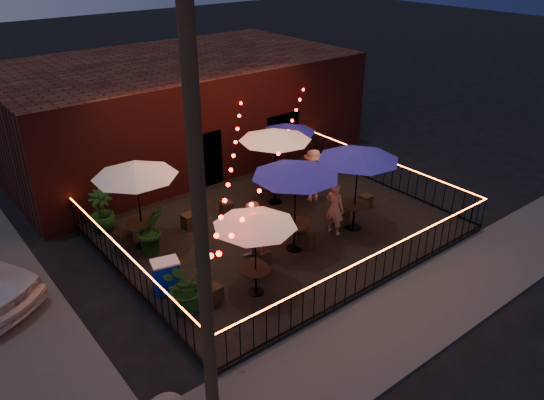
{
  "coord_description": "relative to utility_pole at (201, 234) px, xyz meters",
  "views": [
    {
      "loc": [
        -9.2,
        -9.29,
        8.46
      ],
      "look_at": [
        -0.21,
        2.03,
        1.18
      ],
      "focal_mm": 35.0,
      "sensor_mm": 36.0,
      "label": 1
    }
  ],
  "objects": [
    {
      "name": "cafe_table_3",
      "position": [
        6.45,
        6.06,
        -1.42
      ],
      "size": [
        2.8,
        2.8,
        2.66
      ],
      "rotation": [
        0.0,
        0.0,
        0.18
      ],
      "color": "black",
      "rests_on": "patio"
    },
    {
      "name": "cafe_table_1",
      "position": [
        1.6,
        6.24,
        -1.43
      ],
      "size": [
        3.11,
        3.11,
        2.65
      ],
      "rotation": [
        0.0,
        0.0,
        0.37
      ],
      "color": "black",
      "rests_on": "patio"
    },
    {
      "name": "bistro_chair_6",
      "position": [
        4.64,
        6.36,
        -3.62
      ],
      "size": [
        0.47,
        0.47,
        0.46
      ],
      "primitive_type": "cube",
      "rotation": [
        0.0,
        0.0,
        -0.26
      ],
      "color": "black",
      "rests_on": "patio"
    },
    {
      "name": "patio",
      "position": [
        5.4,
        4.6,
        -3.92
      ],
      "size": [
        10.0,
        8.0,
        0.15
      ],
      "primitive_type": "cube",
      "color": "black",
      "rests_on": "ground"
    },
    {
      "name": "bistro_chair_8",
      "position": [
        7.07,
        3.52,
        -3.6
      ],
      "size": [
        0.42,
        0.42,
        0.5
      ],
      "primitive_type": "cube",
      "rotation": [
        0.0,
        0.0,
        -0.0
      ],
      "color": "black",
      "rests_on": "patio"
    },
    {
      "name": "brick_building",
      "position": [
        6.4,
        12.59,
        -2.0
      ],
      "size": [
        14.0,
        8.0,
        4.0
      ],
      "color": "#3D1110",
      "rests_on": "ground"
    },
    {
      "name": "sidewalk",
      "position": [
        5.4,
        -0.65,
        -3.98
      ],
      "size": [
        18.0,
        2.5,
        0.05
      ],
      "primitive_type": "cube",
      "color": "#454240",
      "rests_on": "ground"
    },
    {
      "name": "fence_right",
      "position": [
        10.4,
        4.6,
        -3.34
      ],
      "size": [
        0.04,
        8.0,
        1.04
      ],
      "rotation": [
        0.0,
        0.0,
        1.57
      ],
      "color": "black",
      "rests_on": "patio"
    },
    {
      "name": "bistro_chair_1",
      "position": [
        3.32,
        2.99,
        -3.65
      ],
      "size": [
        0.4,
        0.4,
        0.41
      ],
      "primitive_type": "cube",
      "rotation": [
        0.0,
        0.0,
        3.33
      ],
      "color": "black",
      "rests_on": "patio"
    },
    {
      "name": "patron_a",
      "position": [
        6.55,
        3.29,
        -3.0
      ],
      "size": [
        0.54,
        0.7,
        1.7
      ],
      "primitive_type": "imported",
      "rotation": [
        0.0,
        0.0,
        1.81
      ],
      "color": "beige",
      "rests_on": "patio"
    },
    {
      "name": "cafe_table_2",
      "position": [
        5.0,
        3.34,
        -1.35
      ],
      "size": [
        3.25,
        3.25,
        2.74
      ],
      "rotation": [
        0.0,
        0.0,
        0.39
      ],
      "color": "black",
      "rests_on": "patio"
    },
    {
      "name": "potted_shrub_b",
      "position": [
        1.67,
        5.74,
        -3.08
      ],
      "size": [
        0.85,
        0.69,
        1.53
      ],
      "primitive_type": "imported",
      "rotation": [
        0.0,
        0.0,
        -0.02
      ],
      "color": "#1A3C0D",
      "rests_on": "patio"
    },
    {
      "name": "ground",
      "position": [
        5.4,
        2.6,
        -4.0
      ],
      "size": [
        110.0,
        110.0,
        0.0
      ],
      "primitive_type": "plane",
      "color": "black",
      "rests_on": "ground"
    },
    {
      "name": "bistro_chair_9",
      "position": [
        8.64,
        3.87,
        -3.64
      ],
      "size": [
        0.38,
        0.38,
        0.42
      ],
      "primitive_type": "cube",
      "rotation": [
        0.0,
        0.0,
        3.08
      ],
      "color": "black",
      "rests_on": "patio"
    },
    {
      "name": "patron_c",
      "position": [
        7.58,
        5.39,
        -2.93
      ],
      "size": [
        1.35,
        1.01,
        1.85
      ],
      "primitive_type": "imported",
      "rotation": [
        0.0,
        0.0,
        2.84
      ],
      "color": "tan",
      "rests_on": "patio"
    },
    {
      "name": "potted_shrub_a",
      "position": [
        1.14,
        2.86,
        -3.18
      ],
      "size": [
        1.43,
        1.31,
        1.34
      ],
      "primitive_type": "imported",
      "rotation": [
        0.0,
        0.0,
        0.24
      ],
      "color": "#17360D",
      "rests_on": "patio"
    },
    {
      "name": "fence_left",
      "position": [
        0.4,
        4.6,
        -3.34
      ],
      "size": [
        0.04,
        8.0,
        1.04
      ],
      "rotation": [
        0.0,
        0.0,
        1.57
      ],
      "color": "black",
      "rests_on": "patio"
    },
    {
      "name": "patron_b",
      "position": [
        3.63,
        3.47,
        -2.91
      ],
      "size": [
        0.71,
        0.91,
        1.88
      ],
      "primitive_type": "imported",
      "rotation": [
        0.0,
        0.0,
        -1.57
      ],
      "color": "tan",
      "rests_on": "patio"
    },
    {
      "name": "cooler",
      "position": [
        1.07,
        3.82,
        -3.39
      ],
      "size": [
        0.79,
        0.65,
        0.91
      ],
      "rotation": [
        0.0,
        0.0,
        -0.26
      ],
      "color": "#0824C5",
      "rests_on": "patio"
    },
    {
      "name": "bistro_chair_7",
      "position": [
        6.39,
        6.47,
        -3.62
      ],
      "size": [
        0.48,
        0.48,
        0.45
      ],
      "primitive_type": "cube",
      "rotation": [
        0.0,
        0.0,
        2.85
      ],
      "color": "black",
      "rests_on": "patio"
    },
    {
      "name": "festoon_lights",
      "position": [
        4.39,
        4.3,
        -1.48
      ],
      "size": [
        10.02,
        8.72,
        1.32
      ],
      "color": "#F30200",
      "rests_on": "ground"
    },
    {
      "name": "bistro_chair_5",
      "position": [
        5.34,
        3.21,
        -3.6
      ],
      "size": [
        0.55,
        0.55,
        0.5
      ],
      "primitive_type": "cube",
      "rotation": [
        0.0,
        0.0,
        3.54
      ],
      "color": "black",
      "rests_on": "patio"
    },
    {
      "name": "bistro_chair_0",
      "position": [
        1.81,
        2.72,
        -3.64
      ],
      "size": [
        0.4,
        0.4,
        0.43
      ],
      "primitive_type": "cube",
      "rotation": [
        0.0,
        0.0,
        0.13
      ],
      "color": "black",
      "rests_on": "patio"
    },
    {
      "name": "fence_front",
      "position": [
        5.4,
        0.6,
        -3.34
      ],
      "size": [
        10.0,
        0.04,
        1.04
      ],
      "color": "black",
      "rests_on": "patio"
    },
    {
      "name": "bistro_chair_11",
      "position": [
        9.85,
        6.75,
        -3.59
      ],
      "size": [
        0.51,
        0.51,
        0.52
      ],
      "primitive_type": "cube",
      "rotation": [
        0.0,
        0.0,
        3.32
      ],
      "color": "black",
      "rests_on": "patio"
    },
    {
      "name": "cafe_table_0",
      "position": [
        2.83,
        2.33,
        -1.74
      ],
      "size": [
        2.2,
        2.2,
        2.32
      ],
      "rotation": [
        0.0,
        0.0,
        -0.05
      ],
      "color": "black",
      "rests_on": "patio"
    },
    {
      "name": "bistro_chair_2",
      "position": [
        1.1,
        6.56,
        -3.6
      ],
      "size": [
        0.49,
        0.49,
        0.5
      ],
      "primitive_type": "cube",
      "rotation": [
        0.0,
        0.0,
        0.18
      ],
      "color": "black",
      "rests_on": "patio"
    },
    {
      "name": "bistro_chair_4",
      "position": [
        3.81,
        3.3,
        -3.65
      ],
      "size": [
        0.36,
        0.36,
        0.4
      ],
      "primitive_type": "cube",
      "rotation": [
        0.0,
        0.0,
        -0.07
      ],
      "color": "black",
      "rests_on": "patio"
    },
    {
      "name": "bistro_chair_10",
      "position": [
        7.76,
        6.91,
        -3.61
      ],
      "size": [
        0.46,
        0.46,
        0.49
      ],
      "primitive_type": "cube",
      "rotation": [
        0.0,
        0.0,
        -0.12
      ],
      "color": "black",
      "rests_on": "patio"
    },
    {
      "name": "cafe_table_5",
      "position": [
        8.0,
        7.23,
        -1.83
      ],
      "size": [
        2.42,
        2.42,
        2.22
      ],
      "rotation": [
        0.0,
        0.0,
        0.23
      ],
      "color": "black",
      "rests_on": "patio"
    },
    {
      "name": "potted_shrub_c",
      "position": [
        1.05,
        7.85,
        -3.18
      ],
      "size": [
        0.9,
        0.9,
        1.35
      ],
      "primitive_type": "imported",
      "rotation": [
        0.0,
        0.0,
        0.22
      ],
      "color": "#0E370E",
      "rests_on": "patio"
    },
    {
      "name": "bistro_chair_3",
      "position": [
        3.21,
        6.31,
        -3.61
      ],
      "size": [
        0.43,
        0.43,
        0.48
      ],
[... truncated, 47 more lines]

